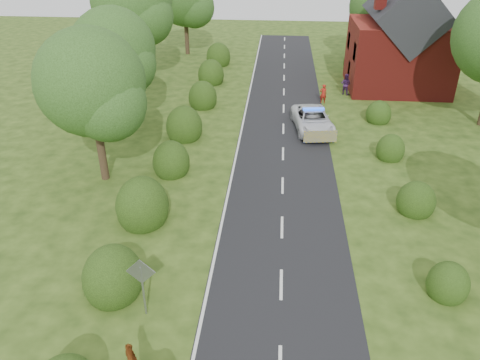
# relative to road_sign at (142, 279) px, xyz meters

# --- Properties ---
(road) EXTENTS (6.00, 70.00, 0.02)m
(road) POSITION_rel_road_sign_xyz_m (5.00, 13.00, -1.64)
(road) COLOR black
(road) RESTS_ON ground
(road_markings) EXTENTS (4.96, 70.00, 0.01)m
(road_markings) POSITION_rel_road_sign_xyz_m (3.40, 10.93, -1.63)
(road_markings) COLOR white
(road_markings) RESTS_ON road
(hedgerow_left) EXTENTS (2.75, 50.41, 3.00)m
(hedgerow_left) POSITION_rel_road_sign_xyz_m (-1.51, 9.69, -0.91)
(hedgerow_left) COLOR black
(hedgerow_left) RESTS_ON ground
(hedgerow_right) EXTENTS (2.10, 45.78, 2.10)m
(hedgerow_right) POSITION_rel_road_sign_xyz_m (11.60, 9.21, -1.10)
(hedgerow_right) COLOR black
(hedgerow_right) RESTS_ON ground
(tree_left_a) EXTENTS (5.74, 5.60, 8.38)m
(tree_left_a) POSITION_rel_road_sign_xyz_m (-4.75, 9.86, 3.69)
(tree_left_a) COLOR #332316
(tree_left_a) RESTS_ON ground
(tree_left_b) EXTENTS (5.74, 5.60, 8.07)m
(tree_left_b) POSITION_rel_road_sign_xyz_m (-6.25, 17.86, 3.39)
(tree_left_b) COLOR #332316
(tree_left_b) RESTS_ON ground
(tree_left_c) EXTENTS (6.97, 6.80, 10.22)m
(tree_left_c) POSITION_rel_road_sign_xyz_m (-7.70, 27.83, 4.88)
(tree_left_c) COLOR #332316
(tree_left_c) RESTS_ON ground
(tree_right_c) EXTENTS (6.15, 6.00, 8.58)m
(tree_right_c) POSITION_rel_road_sign_xyz_m (14.27, 35.85, 3.69)
(tree_right_c) COLOR #332316
(tree_right_c) RESTS_ON ground
(road_sign) EXTENTS (1.06, 0.08, 2.53)m
(road_sign) POSITION_rel_road_sign_xyz_m (0.00, 0.00, 0.00)
(road_sign) COLOR gray
(road_sign) RESTS_ON ground
(house) EXTENTS (8.00, 7.40, 9.17)m
(house) POSITION_rel_road_sign_xyz_m (14.49, 28.00, 2.13)
(house) COLOR maroon
(house) RESTS_ON ground
(police_van) EXTENTS (3.10, 5.53, 1.60)m
(police_van) POSITION_rel_road_sign_xyz_m (6.98, 18.00, -0.93)
(police_van) COLOR silver
(police_van) RESTS_ON ground
(pedestrian_red) EXTENTS (0.61, 0.46, 1.53)m
(pedestrian_red) POSITION_rel_road_sign_xyz_m (8.07, 23.53, -0.89)
(pedestrian_red) COLOR #A01E14
(pedestrian_red) RESTS_ON ground
(pedestrian_purple) EXTENTS (1.06, 1.00, 1.74)m
(pedestrian_purple) POSITION_rel_road_sign_xyz_m (10.08, 25.85, -0.78)
(pedestrian_purple) COLOR #3D1E4E
(pedestrian_purple) RESTS_ON ground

